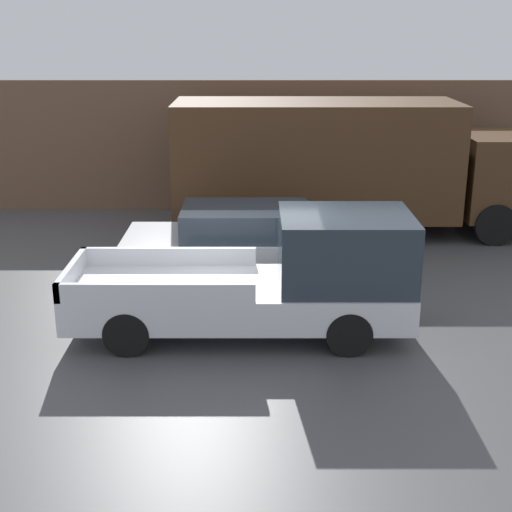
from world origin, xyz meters
The scene contains 5 objects.
ground_plane centered at (0.00, 0.00, 0.00)m, with size 60.00×60.00×0.00m, color #4C4C4F.
building_wall centered at (0.00, 7.61, 1.77)m, with size 28.00×0.15×3.54m.
pickup_truck centered at (0.44, -0.75, 0.95)m, with size 5.63×1.93×2.07m.
car centered at (-0.23, 1.91, 0.78)m, with size 4.60×1.91×1.51m.
delivery_truck centered at (2.27, 5.36, 1.75)m, with size 8.90×2.47×3.22m.
Camera 1 is at (0.08, -11.83, 5.02)m, focal length 50.00 mm.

